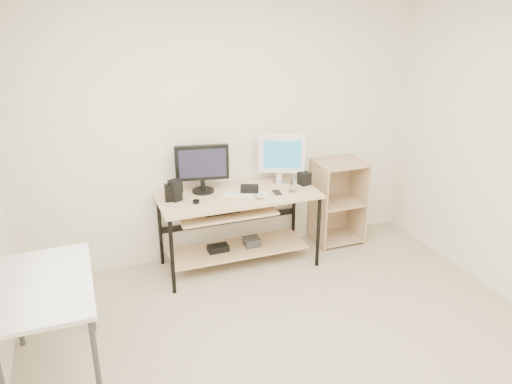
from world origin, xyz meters
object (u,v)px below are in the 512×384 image
object	(u,v)px
shelf_unit	(336,201)
black_monitor	(202,166)
audio_controller	(169,193)
side_table	(45,294)
white_imac	(281,155)
desk	(236,215)

from	to	relation	value
shelf_unit	black_monitor	bearing A→B (deg)	179.96
black_monitor	audio_controller	xyz separation A→B (m)	(-0.34, -0.13, -0.18)
side_table	shelf_unit	size ratio (longest dim) A/B	1.11
white_imac	audio_controller	distance (m)	1.16
desk	shelf_unit	world-z (taller)	shelf_unit
side_table	black_monitor	size ratio (longest dim) A/B	2.00
side_table	shelf_unit	xyz separation A→B (m)	(2.83, 1.22, -0.22)
shelf_unit	side_table	bearing A→B (deg)	-156.67
desk	audio_controller	size ratio (longest dim) A/B	8.97
audio_controller	black_monitor	bearing A→B (deg)	23.54
white_imac	audio_controller	bearing A→B (deg)	-150.86
side_table	white_imac	distance (m)	2.52
desk	side_table	size ratio (longest dim) A/B	1.50
shelf_unit	desk	bearing A→B (deg)	-172.23
desk	black_monitor	bearing A→B (deg)	149.23
black_monitor	audio_controller	distance (m)	0.41
shelf_unit	audio_controller	bearing A→B (deg)	-176.03
side_table	shelf_unit	distance (m)	3.09
black_monitor	white_imac	size ratio (longest dim) A/B	1.02
black_monitor	white_imac	distance (m)	0.80
side_table	black_monitor	distance (m)	1.88
audio_controller	shelf_unit	bearing A→B (deg)	7.46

